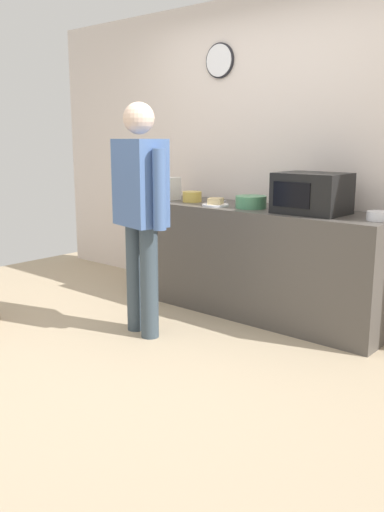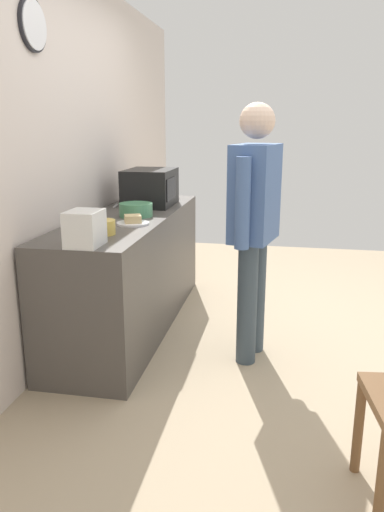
# 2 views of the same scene
# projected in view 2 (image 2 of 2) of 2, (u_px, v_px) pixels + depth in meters

# --- Properties ---
(ground_plane) EXTENTS (6.00, 6.00, 0.00)m
(ground_plane) POSITION_uv_depth(u_px,v_px,m) (288.00, 344.00, 3.60)
(ground_plane) COLOR tan
(back_wall) EXTENTS (5.40, 0.13, 2.60)m
(back_wall) POSITION_uv_depth(u_px,v_px,m) (70.00, 159.00, 3.55)
(back_wall) COLOR silver
(back_wall) RESTS_ON ground_plane
(kitchen_counter) EXTENTS (2.20, 0.62, 0.88)m
(kitchen_counter) POSITION_uv_depth(u_px,v_px,m) (131.00, 271.00, 3.85)
(kitchen_counter) COLOR #4C4742
(kitchen_counter) RESTS_ON ground_plane
(microwave) EXTENTS (0.50, 0.39, 0.30)m
(microwave) POSITION_uv_depth(u_px,v_px,m) (150.00, 187.00, 4.15)
(microwave) COLOR black
(microwave) RESTS_ON kitchen_counter
(sandwich_plate) EXTENTS (0.22, 0.22, 0.07)m
(sandwich_plate) POSITION_uv_depth(u_px,v_px,m) (133.00, 221.00, 3.38)
(sandwich_plate) COLOR white
(sandwich_plate) RESTS_ON kitchen_counter
(salad_bowl) EXTENTS (0.17, 0.17, 0.06)m
(salad_bowl) POSITION_uv_depth(u_px,v_px,m) (166.00, 193.00, 4.67)
(salad_bowl) COLOR white
(salad_bowl) RESTS_ON kitchen_counter
(cereal_bowl) EXTENTS (0.25, 0.25, 0.10)m
(cereal_bowl) POSITION_uv_depth(u_px,v_px,m) (136.00, 210.00, 3.67)
(cereal_bowl) COLOR #4C8E60
(cereal_bowl) RESTS_ON kitchen_counter
(mixing_bowl) EXTENTS (0.17, 0.17, 0.09)m
(mixing_bowl) POSITION_uv_depth(u_px,v_px,m) (102.00, 227.00, 3.07)
(mixing_bowl) COLOR gold
(mixing_bowl) RESTS_ON kitchen_counter
(toaster) EXTENTS (0.22, 0.18, 0.20)m
(toaster) POSITION_uv_depth(u_px,v_px,m) (85.00, 228.00, 2.76)
(toaster) COLOR silver
(toaster) RESTS_ON kitchen_counter
(fork_utensil) EXTENTS (0.17, 0.05, 0.01)m
(fork_utensil) POSITION_uv_depth(u_px,v_px,m) (116.00, 206.00, 4.13)
(fork_utensil) COLOR silver
(fork_utensil) RESTS_ON kitchen_counter
(spoon_utensil) EXTENTS (0.07, 0.17, 0.01)m
(spoon_utensil) POSITION_uv_depth(u_px,v_px,m) (92.00, 227.00, 3.27)
(spoon_utensil) COLOR silver
(spoon_utensil) RESTS_ON kitchen_counter
(person_standing) EXTENTS (0.58, 0.32, 1.68)m
(person_standing) POSITION_uv_depth(u_px,v_px,m) (254.00, 216.00, 3.18)
(person_standing) COLOR #384752
(person_standing) RESTS_ON ground_plane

